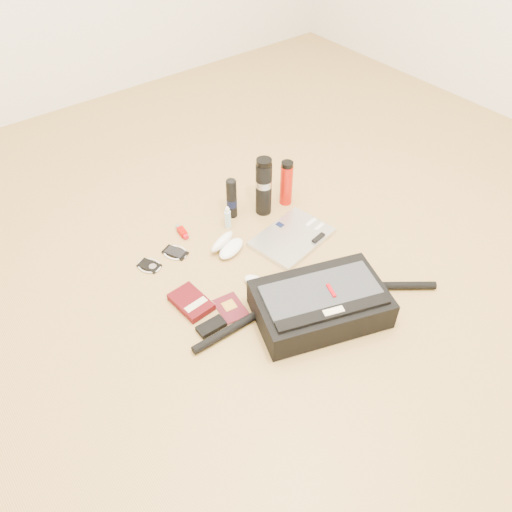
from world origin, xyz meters
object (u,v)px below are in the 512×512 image
messenger_bag (320,304)px  book (191,302)px  laptop (292,237)px  thermos_black (264,186)px  thermos_red (286,183)px

messenger_bag → book: (-0.36, 0.35, -0.05)m
laptop → thermos_black: size_ratio=1.31×
messenger_bag → thermos_black: size_ratio=3.31×
thermos_red → messenger_bag: bearing=-120.1°
thermos_black → thermos_red: bearing=-4.7°
messenger_bag → laptop: messenger_bag is taller
laptop → thermos_black: thermos_black is taller
messenger_bag → thermos_black: 0.68m
thermos_black → thermos_red: thermos_black is taller
messenger_bag → thermos_red: size_ratio=4.19×
laptop → thermos_black: bearing=74.4°
laptop → thermos_black: 0.28m
messenger_bag → thermos_black: (0.23, 0.64, 0.08)m
book → thermos_red: thermos_red is taller
book → thermos_red: bearing=16.5°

